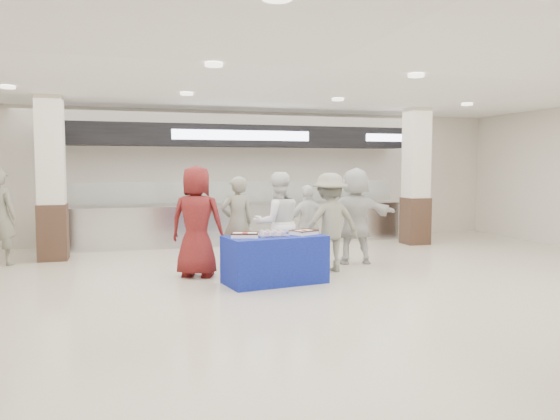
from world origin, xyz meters
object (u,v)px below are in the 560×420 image
object	(u,v)px
civilian_maroon	(197,222)
civilian_white	(355,216)
soldier_a	(237,223)
chef_short	(308,226)
display_table	(275,259)
chef_tall	(278,223)
cupcake_tray	(273,233)
soldier_bg	(0,217)
soldier_b	(330,222)
sheet_cake_left	(245,234)
sheet_cake_right	(304,232)

from	to	relation	value
civilian_maroon	civilian_white	size ratio (longest dim) A/B	1.02
soldier_a	chef_short	size ratio (longest dim) A/B	1.11
display_table	civilian_white	size ratio (longest dim) A/B	0.85
soldier_a	chef_tall	size ratio (longest dim) A/B	0.95
civilian_maroon	soldier_a	size ratio (longest dim) A/B	1.11
cupcake_tray	soldier_bg	distance (m)	5.34
chef_tall	soldier_b	xyz separation A→B (m)	(0.94, -0.01, -0.01)
soldier_bg	chef_tall	bearing A→B (deg)	-179.76
display_table	chef_tall	xyz separation A→B (m)	(0.25, 0.68, 0.50)
sheet_cake_left	civilian_maroon	bearing A→B (deg)	125.02
soldier_bg	cupcake_tray	bearing A→B (deg)	172.69
display_table	cupcake_tray	distance (m)	0.41
cupcake_tray	soldier_a	xyz separation A→B (m)	(-0.29, 1.31, 0.04)
civilian_maroon	soldier_a	xyz separation A→B (m)	(0.78, 0.50, -0.09)
display_table	soldier_bg	bearing A→B (deg)	137.11
civilian_white	soldier_bg	distance (m)	6.63
sheet_cake_left	civilian_white	xyz separation A→B (m)	(2.42, 1.30, 0.11)
display_table	sheet_cake_left	world-z (taller)	sheet_cake_left
sheet_cake_left	chef_tall	distance (m)	1.02
soldier_a	civilian_white	world-z (taller)	civilian_white
soldier_bg	chef_short	bearing A→B (deg)	-171.48
cupcake_tray	chef_tall	bearing A→B (deg)	67.38
chef_short	soldier_bg	size ratio (longest dim) A/B	0.83
chef_tall	chef_short	world-z (taller)	chef_tall
sheet_cake_right	cupcake_tray	size ratio (longest dim) A/B	1.06
sheet_cake_left	soldier_a	xyz separation A→B (m)	(0.17, 1.38, 0.04)
soldier_bg	soldier_b	bearing A→B (deg)	-175.96
chef_tall	chef_short	xyz separation A→B (m)	(0.74, 0.56, -0.12)
sheet_cake_right	cupcake_tray	world-z (taller)	sheet_cake_right
civilian_white	sheet_cake_left	bearing A→B (deg)	36.02
sheet_cake_left	soldier_b	xyz separation A→B (m)	(1.68, 0.70, 0.07)
cupcake_tray	soldier_b	distance (m)	1.37
sheet_cake_right	soldier_b	world-z (taller)	soldier_b
civilian_white	soldier_b	bearing A→B (deg)	46.60
sheet_cake_left	cupcake_tray	world-z (taller)	sheet_cake_left
sheet_cake_left	soldier_bg	distance (m)	5.00
sheet_cake_right	soldier_bg	xyz separation A→B (m)	(-4.97, 2.94, 0.11)
soldier_b	sheet_cake_left	bearing A→B (deg)	18.64
soldier_a	civilian_white	distance (m)	2.26
sheet_cake_left	civilian_white	bearing A→B (deg)	28.22
display_table	soldier_a	xyz separation A→B (m)	(-0.32, 1.35, 0.46)
chef_tall	civilian_white	bearing A→B (deg)	-162.19
civilian_white	civilian_maroon	bearing A→B (deg)	15.69
civilian_maroon	soldier_bg	world-z (taller)	civilian_maroon
soldier_a	soldier_bg	size ratio (longest dim) A/B	0.92
cupcake_tray	civilian_maroon	distance (m)	1.36
sheet_cake_right	sheet_cake_left	bearing A→B (deg)	-175.54
sheet_cake_right	soldier_b	size ratio (longest dim) A/B	0.28
soldier_a	chef_tall	bearing A→B (deg)	123.25
civilian_white	chef_short	bearing A→B (deg)	9.96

